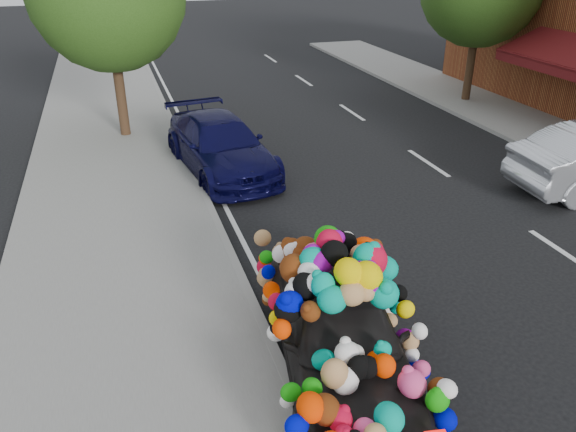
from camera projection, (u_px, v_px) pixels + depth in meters
name	position (u px, v px, depth m)	size (l,w,h in m)	color
ground	(391.00, 288.00, 9.39)	(100.00, 100.00, 0.00)	black
sidewalk	(126.00, 334.00, 8.20)	(4.00, 60.00, 0.12)	gray
kerb	(255.00, 310.00, 8.72)	(0.15, 60.00, 0.13)	gray
lane_markings	(567.00, 255.00, 10.36)	(6.00, 50.00, 0.01)	silver
plush_art_car	(340.00, 308.00, 7.17)	(2.59, 4.36, 1.98)	black
navy_sedan	(221.00, 145.00, 13.87)	(1.87, 4.59, 1.33)	black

